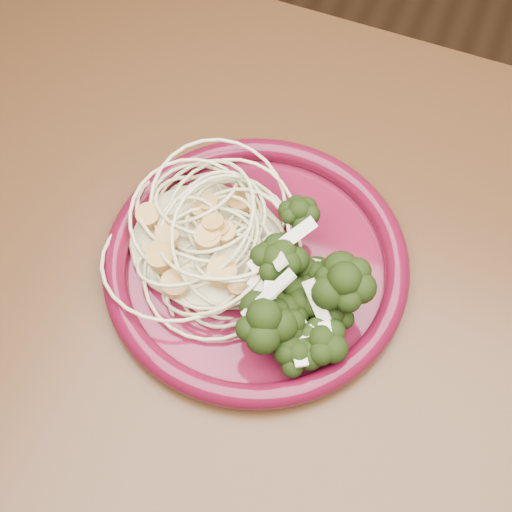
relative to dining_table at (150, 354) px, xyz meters
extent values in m
plane|color=#50321B|center=(0.00, 0.00, -0.65)|extent=(3.50, 3.50, 0.00)
cube|color=#472814|center=(0.00, 0.00, 0.08)|extent=(1.20, 0.80, 0.04)
cylinder|color=#550C1F|center=(0.08, 0.08, 0.10)|extent=(0.26, 0.26, 0.01)
torus|color=#55071B|center=(0.08, 0.08, 0.11)|extent=(0.27, 0.27, 0.02)
ellipsoid|color=beige|center=(0.03, 0.08, 0.12)|extent=(0.15, 0.13, 0.03)
ellipsoid|color=black|center=(0.13, 0.07, 0.13)|extent=(0.10, 0.16, 0.05)
camera|label=1|loc=(0.19, -0.20, 0.64)|focal=50.00mm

